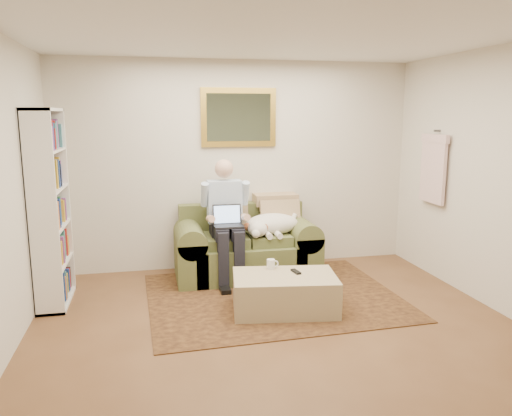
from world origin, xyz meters
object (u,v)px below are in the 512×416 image
object	(u,v)px
ottoman	(285,293)
coffee_mug	(271,264)
sofa	(246,252)
sleeping_dog	(272,224)
laptop	(228,220)
bookshelf	(50,208)
seated_man	(227,222)

from	to	relation	value
ottoman	coffee_mug	world-z (taller)	coffee_mug
sofa	sleeping_dog	size ratio (longest dim) A/B	2.43
laptop	bookshelf	xyz separation A→B (m)	(-1.86, -0.22, 0.25)
laptop	bookshelf	distance (m)	1.89
laptop	ottoman	world-z (taller)	laptop
seated_man	coffee_mug	size ratio (longest dim) A/B	14.22
laptop	coffee_mug	distance (m)	0.86
laptop	bookshelf	world-z (taller)	bookshelf
sofa	coffee_mug	bearing A→B (deg)	-85.28
sofa	sleeping_dog	xyz separation A→B (m)	(0.30, -0.09, 0.35)
laptop	ottoman	size ratio (longest dim) A/B	0.32
ottoman	bookshelf	xyz separation A→B (m)	(-2.28, 0.74, 0.82)
coffee_mug	laptop	bearing A→B (deg)	114.75
seated_man	laptop	size ratio (longest dim) A/B	4.33
seated_man	ottoman	distance (m)	1.22
laptop	ottoman	bearing A→B (deg)	-66.54
sofa	sleeping_dog	world-z (taller)	sofa
sofa	ottoman	xyz separation A→B (m)	(0.16, -1.18, -0.11)
laptop	ottoman	distance (m)	1.18
seated_man	laptop	xyz separation A→B (m)	(0.00, -0.07, 0.03)
sleeping_dog	ottoman	bearing A→B (deg)	-97.37
coffee_mug	sleeping_dog	bearing A→B (deg)	75.18
seated_man	sleeping_dog	size ratio (longest dim) A/B	2.04
seated_man	coffee_mug	world-z (taller)	seated_man
seated_man	ottoman	world-z (taller)	seated_man
sleeping_dog	ottoman	xyz separation A→B (m)	(-0.14, -1.09, -0.46)
sofa	bookshelf	bearing A→B (deg)	-168.28
sofa	ottoman	distance (m)	1.19
sofa	seated_man	xyz separation A→B (m)	(-0.25, -0.16, 0.42)
sofa	laptop	size ratio (longest dim) A/B	5.15
sofa	seated_man	distance (m)	0.51
sleeping_dog	ottoman	size ratio (longest dim) A/B	0.69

